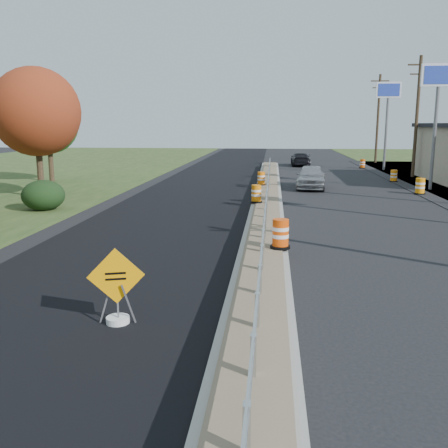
# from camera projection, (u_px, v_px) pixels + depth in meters

# --- Properties ---
(ground) EXTENTS (140.00, 140.00, 0.00)m
(ground) POSITION_uv_depth(u_px,v_px,m) (264.00, 244.00, 17.86)
(ground) COLOR black
(ground) RESTS_ON ground
(milled_overlay) EXTENTS (7.20, 120.00, 0.01)m
(milled_overlay) POSITION_uv_depth(u_px,v_px,m) (189.00, 200.00, 28.03)
(milled_overlay) COLOR black
(milled_overlay) RESTS_ON ground
(median) EXTENTS (1.60, 55.00, 0.23)m
(median) POSITION_uv_depth(u_px,v_px,m) (267.00, 205.00, 25.65)
(median) COLOR gray
(median) RESTS_ON ground
(guardrail) EXTENTS (0.10, 46.15, 0.72)m
(guardrail) POSITION_uv_depth(u_px,v_px,m) (267.00, 191.00, 26.50)
(guardrail) COLOR silver
(guardrail) RESTS_ON median
(pylon_sign_mid) EXTENTS (2.20, 0.30, 7.90)m
(pylon_sign_mid) POSITION_uv_depth(u_px,v_px,m) (438.00, 87.00, 31.20)
(pylon_sign_mid) COLOR slate
(pylon_sign_mid) RESTS_ON ground
(pylon_sign_north) EXTENTS (2.20, 0.30, 7.90)m
(pylon_sign_north) POSITION_uv_depth(u_px,v_px,m) (388.00, 98.00, 44.86)
(pylon_sign_north) COLOR slate
(pylon_sign_north) RESTS_ON ground
(utility_pole_nmid) EXTENTS (1.90, 0.26, 9.40)m
(utility_pole_nmid) POSITION_uv_depth(u_px,v_px,m) (417.00, 114.00, 39.22)
(utility_pole_nmid) COLOR #473523
(utility_pole_nmid) RESTS_ON ground
(utility_pole_north) EXTENTS (1.90, 0.26, 9.40)m
(utility_pole_north) POSITION_uv_depth(u_px,v_px,m) (378.00, 117.00, 53.85)
(utility_pole_north) COLOR #473523
(utility_pole_north) RESTS_ON ground
(hedge_north) EXTENTS (2.09, 2.09, 1.52)m
(hedge_north) POSITION_uv_depth(u_px,v_px,m) (43.00, 195.00, 24.61)
(hedge_north) COLOR black
(hedge_north) RESTS_ON ground
(tree_near_red) EXTENTS (4.95, 4.95, 7.35)m
(tree_near_red) POSITION_uv_depth(u_px,v_px,m) (36.00, 112.00, 27.89)
(tree_near_red) COLOR #473523
(tree_near_red) RESTS_ON ground
(tree_near_back) EXTENTS (4.29, 4.29, 6.37)m
(tree_near_back) POSITION_uv_depth(u_px,v_px,m) (48.00, 124.00, 36.11)
(tree_near_back) COLOR #473523
(tree_near_back) RESTS_ON ground
(caution_sign) EXTENTS (1.17, 0.50, 1.67)m
(caution_sign) POSITION_uv_depth(u_px,v_px,m) (117.00, 305.00, 10.65)
(caution_sign) COLOR white
(caution_sign) RESTS_ON ground
(barrel_median_near) EXTENTS (0.66, 0.66, 0.96)m
(barrel_median_near) POSITION_uv_depth(u_px,v_px,m) (280.00, 234.00, 16.19)
(barrel_median_near) COLOR black
(barrel_median_near) RESTS_ON median
(barrel_median_mid) EXTENTS (0.62, 0.62, 0.91)m
(barrel_median_mid) POSITION_uv_depth(u_px,v_px,m) (256.00, 194.00, 25.62)
(barrel_median_mid) COLOR black
(barrel_median_mid) RESTS_ON median
(barrel_median_far) EXTENTS (0.59, 0.59, 0.87)m
(barrel_median_far) POSITION_uv_depth(u_px,v_px,m) (261.00, 179.00, 32.98)
(barrel_median_far) COLOR black
(barrel_median_far) RESTS_ON median
(barrel_shoulder_near) EXTENTS (0.67, 0.67, 0.99)m
(barrel_shoulder_near) POSITION_uv_depth(u_px,v_px,m) (420.00, 187.00, 30.25)
(barrel_shoulder_near) COLOR black
(barrel_shoulder_near) RESTS_ON ground
(barrel_shoulder_mid) EXTENTS (0.60, 0.60, 0.88)m
(barrel_shoulder_mid) POSITION_uv_depth(u_px,v_px,m) (394.00, 176.00, 36.85)
(barrel_shoulder_mid) COLOR black
(barrel_shoulder_mid) RESTS_ON ground
(barrel_shoulder_far) EXTENTS (0.59, 0.59, 0.87)m
(barrel_shoulder_far) POSITION_uv_depth(u_px,v_px,m) (362.00, 164.00, 48.08)
(barrel_shoulder_far) COLOR black
(barrel_shoulder_far) RESTS_ON ground
(car_silver) EXTENTS (2.31, 4.76, 1.56)m
(car_silver) POSITION_uv_depth(u_px,v_px,m) (311.00, 177.00, 32.99)
(car_silver) COLOR #AAAAAE
(car_silver) RESTS_ON ground
(car_dark_far) EXTENTS (1.88, 4.61, 1.34)m
(car_dark_far) POSITION_uv_depth(u_px,v_px,m) (300.00, 159.00, 50.90)
(car_dark_far) COLOR black
(car_dark_far) RESTS_ON ground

